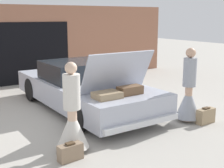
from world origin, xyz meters
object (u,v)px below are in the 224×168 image
at_px(suitcase_beside_right_person, 206,116).
at_px(person_right, 189,95).
at_px(person_left, 72,120).
at_px(car, 84,87).
at_px(suitcase_beside_left_person, 70,152).

bearing_deg(suitcase_beside_right_person, person_right, 121.69).
height_order(person_left, person_right, person_right).
relative_size(car, suitcase_beside_right_person, 10.37).
height_order(person_right, suitcase_beside_right_person, person_right).
bearing_deg(person_left, suitcase_beside_right_person, 80.31).
xyz_separation_m(suitcase_beside_left_person, suitcase_beside_right_person, (3.41, -0.02, 0.03)).
distance_m(person_left, person_right, 2.98).
bearing_deg(person_left, car, 143.44).
bearing_deg(suitcase_beside_left_person, person_left, 56.31).
bearing_deg(person_right, suitcase_beside_right_person, -147.28).
bearing_deg(car, suitcase_beside_left_person, -122.90).
relative_size(car, person_right, 2.88).
xyz_separation_m(car, suitcase_beside_left_person, (-1.70, -2.62, -0.41)).
xyz_separation_m(car, person_right, (1.49, -2.30, 0.06)).
relative_size(person_right, suitcase_beside_left_person, 3.92).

